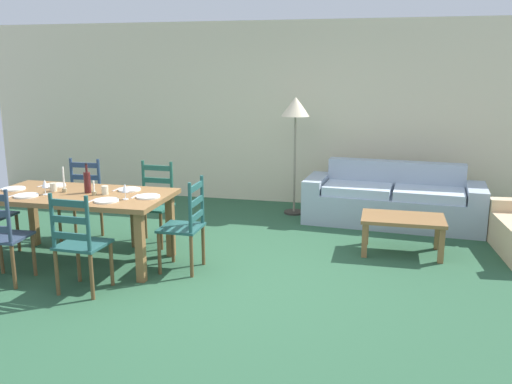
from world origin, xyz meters
TOP-DOWN VIEW (x-y plane):
  - ground_plane at (0.00, 0.00)m, footprint 9.60×9.60m
  - wall_far at (0.00, 3.30)m, footprint 9.60×0.16m
  - dining_table at (-1.53, 0.13)m, footprint 1.90×0.96m
  - dining_chair_near_left at (-1.95, -0.58)m, footprint 0.44×0.43m
  - dining_chair_near_right at (-1.10, -0.61)m, footprint 0.44×0.42m
  - dining_chair_far_left at (-1.96, 0.88)m, footprint 0.43×0.41m
  - dining_chair_far_right at (-1.04, 0.91)m, footprint 0.43×0.41m
  - dining_chair_head_east at (-0.36, 0.15)m, footprint 0.40×0.42m
  - dinner_plate_near_left at (-1.98, -0.12)m, footprint 0.24×0.24m
  - fork_near_left at (-2.13, -0.12)m, footprint 0.03×0.17m
  - dinner_plate_near_right at (-1.08, -0.12)m, footprint 0.24×0.24m
  - fork_near_right at (-1.23, -0.12)m, footprint 0.03×0.17m
  - dinner_plate_far_left at (-1.98, 0.38)m, footprint 0.24×0.24m
  - fork_far_left at (-2.13, 0.38)m, footprint 0.03×0.17m
  - dinner_plate_far_right at (-1.08, 0.38)m, footprint 0.24×0.24m
  - fork_far_right at (-1.23, 0.38)m, footprint 0.02×0.17m
  - dinner_plate_head_west at (-2.31, 0.13)m, footprint 0.24×0.24m
  - fork_head_west at (-2.46, 0.13)m, footprint 0.02×0.17m
  - dinner_plate_head_east at (-0.75, 0.13)m, footprint 0.24×0.24m
  - fork_head_east at (-0.90, 0.13)m, footprint 0.02×0.17m
  - wine_bottle at (-1.45, 0.18)m, footprint 0.07×0.07m
  - wine_glass_near_left at (-1.83, -0.00)m, footprint 0.06×0.06m
  - wine_glass_near_right at (-0.93, 0.00)m, footprint 0.06×0.06m
  - coffee_cup_primary at (-1.24, 0.15)m, footprint 0.07×0.07m
  - coffee_cup_secondary at (-1.84, 0.16)m, footprint 0.07×0.07m
  - candle_tall at (-1.71, 0.15)m, footprint 0.05×0.05m
  - candle_short at (-1.33, 0.09)m, footprint 0.05×0.05m
  - couch at (1.71, 2.41)m, footprint 2.34×0.98m
  - coffee_table at (1.80, 1.19)m, footprint 0.90×0.56m
  - standing_lamp at (0.35, 2.59)m, footprint 0.40×0.40m

SIDE VIEW (x-z plane):
  - ground_plane at x=0.00m, z-range -0.02..0.00m
  - couch at x=1.71m, z-range -0.11..0.69m
  - coffee_table at x=1.80m, z-range 0.15..0.57m
  - dining_chair_near_left at x=-1.95m, z-range 0.00..0.96m
  - dining_chair_near_right at x=-1.10m, z-range 0.00..0.96m
  - dining_chair_far_left at x=-1.96m, z-range 0.00..0.96m
  - dining_chair_far_right at x=-1.04m, z-range 0.00..0.96m
  - dining_chair_head_east at x=-0.36m, z-range 0.00..0.96m
  - dining_table at x=-1.53m, z-range 0.29..1.04m
  - fork_near_left at x=-2.13m, z-range 0.75..0.76m
  - fork_near_right at x=-1.23m, z-range 0.75..0.76m
  - fork_far_left at x=-2.13m, z-range 0.75..0.76m
  - fork_far_right at x=-1.23m, z-range 0.75..0.76m
  - fork_head_west at x=-2.46m, z-range 0.75..0.76m
  - fork_head_east at x=-0.90m, z-range 0.75..0.76m
  - dinner_plate_near_left at x=-1.98m, z-range 0.75..0.77m
  - dinner_plate_near_right at x=-1.08m, z-range 0.75..0.77m
  - dinner_plate_far_left at x=-1.98m, z-range 0.75..0.77m
  - dinner_plate_far_right at x=-1.08m, z-range 0.75..0.77m
  - dinner_plate_head_west at x=-2.31m, z-range 0.75..0.77m
  - dinner_plate_head_east at x=-0.75m, z-range 0.75..0.77m
  - candle_short at x=-1.33m, z-range 0.71..0.87m
  - coffee_cup_primary at x=-1.24m, z-range 0.75..0.84m
  - coffee_cup_secondary at x=-1.84m, z-range 0.75..0.84m
  - candle_tall at x=-1.71m, z-range 0.69..0.96m
  - wine_glass_near_left at x=-1.83m, z-range 0.78..0.94m
  - wine_glass_near_right at x=-0.93m, z-range 0.78..0.94m
  - wine_bottle at x=-1.45m, z-range 0.71..1.03m
  - wall_far at x=0.00m, z-range 0.00..2.70m
  - standing_lamp at x=0.35m, z-range 0.59..2.23m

